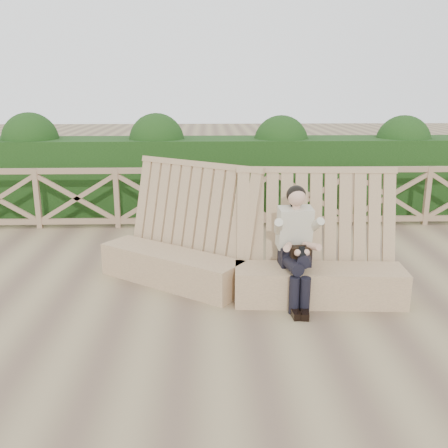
{
  "coord_description": "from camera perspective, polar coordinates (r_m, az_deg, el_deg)",
  "views": [
    {
      "loc": [
        -0.48,
        -5.41,
        2.51
      ],
      "look_at": [
        -0.29,
        0.4,
        0.9
      ],
      "focal_mm": 40.0,
      "sensor_mm": 36.0,
      "label": 1
    }
  ],
  "objects": [
    {
      "name": "ground",
      "position": [
        5.98,
        2.97,
        -9.35
      ],
      "size": [
        60.0,
        60.0,
        0.0
      ],
      "primitive_type": "plane",
      "color": "brown",
      "rests_on": "ground"
    },
    {
      "name": "bench",
      "position": [
        6.31,
        2.23,
        -4.17
      ],
      "size": [
        3.81,
        1.95,
        1.56
      ],
      "rotation": [
        0.0,
        0.0,
        -0.34
      ],
      "color": "#8E6E51",
      "rests_on": "ground"
    },
    {
      "name": "woman",
      "position": [
        5.93,
        8.25,
        -2.03
      ],
      "size": [
        0.42,
        0.87,
        1.4
      ],
      "rotation": [
        0.0,
        0.0,
        0.08
      ],
      "color": "black",
      "rests_on": "ground"
    },
    {
      "name": "guardrail",
      "position": [
        9.13,
        1.2,
        3.1
      ],
      "size": [
        10.1,
        0.09,
        1.1
      ],
      "color": "#937355",
      "rests_on": "ground"
    },
    {
      "name": "hedge",
      "position": [
        10.27,
        0.85,
        5.6
      ],
      "size": [
        12.0,
        1.2,
        1.5
      ],
      "primitive_type": "cube",
      "color": "black",
      "rests_on": "ground"
    }
  ]
}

